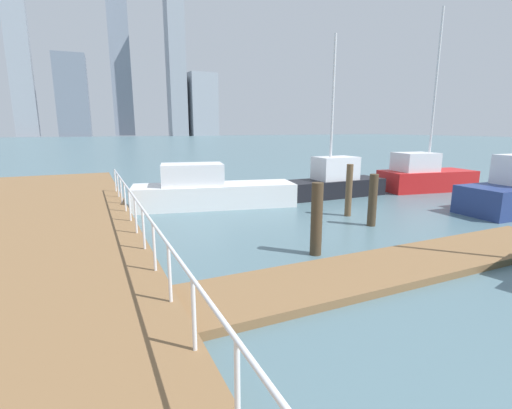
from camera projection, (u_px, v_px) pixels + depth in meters
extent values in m
plane|color=slate|center=(189.00, 200.00, 17.57)|extent=(300.00, 300.00, 0.00)
cube|color=olive|center=(399.00, 266.00, 8.92)|extent=(11.89, 2.00, 0.18)
cylinder|color=white|center=(237.00, 389.00, 3.51)|extent=(0.06, 0.06, 1.05)
cylinder|color=white|center=(194.00, 315.00, 4.91)|extent=(0.06, 0.06, 1.05)
cylinder|color=white|center=(170.00, 273.00, 6.30)|extent=(0.06, 0.06, 1.05)
cylinder|color=white|center=(154.00, 247.00, 7.70)|extent=(0.06, 0.06, 1.05)
cylinder|color=white|center=(144.00, 229.00, 9.09)|extent=(0.06, 0.06, 1.05)
cylinder|color=white|center=(136.00, 215.00, 10.49)|extent=(0.06, 0.06, 1.05)
cylinder|color=white|center=(130.00, 205.00, 11.89)|extent=(0.06, 0.06, 1.05)
cylinder|color=white|center=(125.00, 197.00, 13.28)|extent=(0.06, 0.06, 1.05)
cylinder|color=white|center=(121.00, 191.00, 14.68)|extent=(0.06, 0.06, 1.05)
cylinder|color=white|center=(118.00, 185.00, 16.08)|extent=(0.06, 0.06, 1.05)
cylinder|color=white|center=(115.00, 181.00, 17.47)|extent=(0.06, 0.06, 1.05)
cylinder|color=white|center=(168.00, 245.00, 6.19)|extent=(0.06, 25.14, 0.06)
cylinder|color=#473826|center=(317.00, 219.00, 9.77)|extent=(0.31, 0.31, 1.99)
cylinder|color=#473826|center=(373.00, 200.00, 12.74)|extent=(0.30, 0.30, 1.84)
cylinder|color=brown|center=(349.00, 190.00, 14.17)|extent=(0.25, 0.25, 2.04)
cube|color=navy|center=(512.00, 199.00, 14.79)|extent=(4.45, 2.25, 1.14)
cube|color=black|center=(329.00, 188.00, 18.38)|extent=(5.82, 1.75, 0.85)
cube|color=white|center=(335.00, 168.00, 18.30)|extent=(2.08, 1.38, 1.14)
cylinder|color=silver|center=(333.00, 109.00, 17.58)|extent=(0.12, 0.12, 6.86)
cube|color=red|center=(427.00, 180.00, 20.25)|extent=(5.38, 2.86, 1.10)
cube|color=white|center=(415.00, 162.00, 19.81)|extent=(2.27, 1.96, 1.00)
cylinder|color=silver|center=(435.00, 92.00, 19.28)|extent=(0.12, 0.12, 8.36)
cube|color=white|center=(215.00, 195.00, 15.99)|extent=(7.21, 3.31, 1.00)
cube|color=white|center=(192.00, 174.00, 15.59)|extent=(2.84, 2.03, 0.91)
cube|color=#8C939E|center=(17.00, 40.00, 142.21)|extent=(8.71, 11.97, 74.14)
cube|color=slate|center=(73.00, 96.00, 151.81)|extent=(12.70, 14.22, 32.80)
cube|color=gray|center=(120.00, 59.00, 165.79)|extent=(9.24, 6.90, 68.10)
cube|color=#8C939E|center=(175.00, 55.00, 158.44)|extent=(7.80, 12.15, 69.27)
cube|color=#8C939E|center=(201.00, 105.00, 166.32)|extent=(13.04, 12.55, 27.50)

